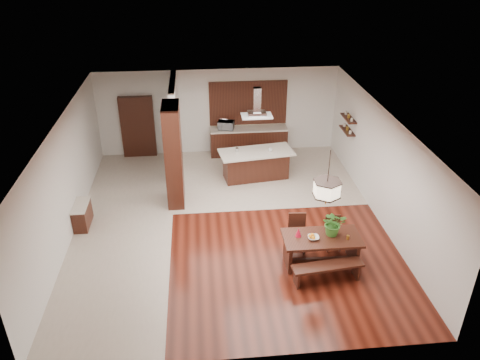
{
  "coord_description": "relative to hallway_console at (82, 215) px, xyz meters",
  "views": [
    {
      "loc": [
        -0.71,
        -10.41,
        6.91
      ],
      "look_at": [
        0.3,
        0.0,
        1.25
      ],
      "focal_mm": 35.0,
      "sensor_mm": 36.0,
      "label": 1
    }
  ],
  "objects": [
    {
      "name": "fruit_bowl",
      "position": [
        5.58,
        -2.19,
        0.45
      ],
      "size": [
        0.27,
        0.27,
        0.06
      ],
      "primitive_type": "imported",
      "rotation": [
        0.0,
        0.0,
        -0.05
      ],
      "color": "beige",
      "rests_on": "dining_table"
    },
    {
      "name": "dining_chair_left",
      "position": [
        5.35,
        -1.59,
        0.16
      ],
      "size": [
        0.45,
        0.45,
        0.94
      ],
      "primitive_type": null,
      "rotation": [
        0.0,
        0.0,
        -0.08
      ],
      "color": "black",
      "rests_on": "ground"
    },
    {
      "name": "foliage_plant",
      "position": [
        6.05,
        -2.06,
        0.72
      ],
      "size": [
        0.57,
        0.5,
        0.6
      ],
      "primitive_type": "imported",
      "rotation": [
        0.0,
        0.0,
        -0.06
      ],
      "color": "#387828",
      "rests_on": "dining_table"
    },
    {
      "name": "island_cup",
      "position": [
        5.26,
        2.14,
        0.66
      ],
      "size": [
        0.16,
        0.16,
        0.1
      ],
      "primitive_type": "imported",
      "rotation": [
        0.0,
        0.0,
        0.23
      ],
      "color": "white",
      "rests_on": "kitchen_island"
    },
    {
      "name": "napkin_cone",
      "position": [
        5.26,
        -2.05,
        0.53
      ],
      "size": [
        0.17,
        0.17,
        0.22
      ],
      "primitive_type": "cone",
      "rotation": [
        0.0,
        0.0,
        0.23
      ],
      "color": "red",
      "rests_on": "dining_table"
    },
    {
      "name": "kitchen_window",
      "position": [
        4.81,
        4.26,
        1.44
      ],
      "size": [
        2.6,
        0.08,
        1.5
      ],
      "primitive_type": "cube",
      "color": "olive",
      "rests_on": "room_shell"
    },
    {
      "name": "kitchen_island",
      "position": [
        4.83,
        2.21,
        0.16
      ],
      "size": [
        2.35,
        1.27,
        0.92
      ],
      "rotation": [
        0.0,
        0.0,
        0.14
      ],
      "color": "black",
      "rests_on": "ground"
    },
    {
      "name": "pendant_lantern",
      "position": [
        5.79,
        -2.13,
        1.93
      ],
      "size": [
        0.64,
        0.64,
        1.31
      ],
      "primitive_type": null,
      "color": "beige",
      "rests_on": "room_shell"
    },
    {
      "name": "tile_hallway",
      "position": [
        1.06,
        -0.2,
        -0.31
      ],
      "size": [
        2.5,
        9.0,
        0.01
      ],
      "primitive_type": "cube",
      "color": "beige",
      "rests_on": "ground"
    },
    {
      "name": "shelf_upper",
      "position": [
        7.68,
        2.4,
        1.49
      ],
      "size": [
        0.26,
        0.9,
        0.04
      ],
      "primitive_type": "cube",
      "color": "black",
      "rests_on": "room_shell"
    },
    {
      "name": "partition_pier",
      "position": [
        2.41,
        1.0,
        1.14
      ],
      "size": [
        0.45,
        1.0,
        2.9
      ],
      "primitive_type": "cube",
      "color": "black",
      "rests_on": "ground"
    },
    {
      "name": "range_hood",
      "position": [
        4.83,
        2.22,
        2.15
      ],
      "size": [
        0.9,
        0.55,
        0.87
      ],
      "primitive_type": null,
      "color": "silver",
      "rests_on": "room_shell"
    },
    {
      "name": "microwave",
      "position": [
        4.04,
        3.97,
        0.78
      ],
      "size": [
        0.59,
        0.47,
        0.29
      ],
      "primitive_type": "imported",
      "rotation": [
        0.0,
        0.0,
        -0.25
      ],
      "color": "#ADAEB4",
      "rests_on": "rear_counter"
    },
    {
      "name": "hallway_doorway",
      "position": [
        1.11,
        4.2,
        0.74
      ],
      "size": [
        1.1,
        0.2,
        2.1
      ],
      "primitive_type": "cube",
      "color": "black",
      "rests_on": "ground"
    },
    {
      "name": "dining_chair_right",
      "position": [
        6.24,
        -1.6,
        0.11
      ],
      "size": [
        0.37,
        0.37,
        0.84
      ],
      "primitive_type": null,
      "rotation": [
        0.0,
        0.0,
        -0.0
      ],
      "color": "black",
      "rests_on": "ground"
    },
    {
      "name": "hallway_console",
      "position": [
        0.0,
        0.0,
        0.0
      ],
      "size": [
        0.37,
        0.88,
        0.63
      ],
      "primitive_type": "cube",
      "color": "black",
      "rests_on": "ground"
    },
    {
      "name": "tile_kitchen",
      "position": [
        5.06,
        2.3,
        -0.31
      ],
      "size": [
        5.5,
        4.0,
        0.01
      ],
      "primitive_type": "cube",
      "color": "beige",
      "rests_on": "ground"
    },
    {
      "name": "dining_table",
      "position": [
        5.79,
        -2.13,
        0.23
      ],
      "size": [
        1.77,
        0.9,
        0.74
      ],
      "rotation": [
        0.0,
        0.0,
        -0.01
      ],
      "color": "black",
      "rests_on": "ground"
    },
    {
      "name": "gold_ornament",
      "position": [
        6.34,
        -2.27,
        0.47
      ],
      "size": [
        0.08,
        0.08,
        0.09
      ],
      "primitive_type": "cylinder",
      "rotation": [
        0.0,
        0.0,
        0.33
      ],
      "color": "gold",
      "rests_on": "dining_table"
    },
    {
      "name": "shelf_lower",
      "position": [
        7.68,
        2.4,
        1.08
      ],
      "size": [
        0.26,
        0.9,
        0.04
      ],
      "primitive_type": "cube",
      "color": "black",
      "rests_on": "room_shell"
    },
    {
      "name": "rear_counter",
      "position": [
        4.81,
        4.0,
        0.16
      ],
      "size": [
        2.6,
        0.62,
        0.95
      ],
      "color": "black",
      "rests_on": "ground"
    },
    {
      "name": "soffit_band",
      "position": [
        3.81,
        -0.2,
        2.57
      ],
      "size": [
        8.0,
        9.0,
        0.02
      ],
      "primitive_type": "cube",
      "color": "#3C1E0F",
      "rests_on": "room_shell"
    },
    {
      "name": "dining_bench",
      "position": [
        5.79,
        -2.77,
        -0.09
      ],
      "size": [
        1.62,
        0.52,
        0.45
      ],
      "primitive_type": null,
      "rotation": [
        0.0,
        0.0,
        0.11
      ],
      "color": "black",
      "rests_on": "ground"
    },
    {
      "name": "partition_stub",
      "position": [
        2.41,
        3.1,
        1.14
      ],
      "size": [
        0.18,
        2.4,
        2.9
      ],
      "primitive_type": "cube",
      "color": "silver",
      "rests_on": "ground"
    },
    {
      "name": "room_shell",
      "position": [
        3.81,
        -0.2,
        1.75
      ],
      "size": [
        9.0,
        9.04,
        2.92
      ],
      "color": "#3A120A",
      "rests_on": "ground"
    }
  ]
}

